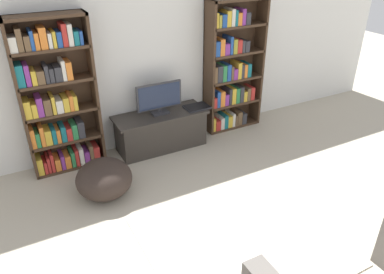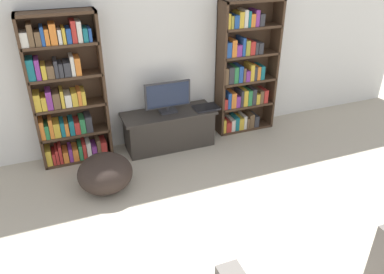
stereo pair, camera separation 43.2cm
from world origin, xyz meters
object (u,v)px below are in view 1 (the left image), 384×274
tv_stand (161,130)px  television (159,98)px  bookshelf_left (56,100)px  beanbag_ottoman (104,179)px  bookshelf_right (231,70)px  laptop (197,107)px

tv_stand → television: (0.00, 0.01, 0.50)m
bookshelf_left → beanbag_ottoman: bearing=-73.0°
bookshelf_left → bookshelf_right: (2.57, 0.00, -0.01)m
beanbag_ottoman → laptop: bearing=23.0°
bookshelf_left → tv_stand: size_ratio=1.50×
television → beanbag_ottoman: size_ratio=1.00×
bookshelf_left → beanbag_ottoman: 1.18m
television → beanbag_ottoman: (-1.06, -0.76, -0.54)m
bookshelf_left → bookshelf_right: same height
television → beanbag_ottoman: bearing=-144.4°
bookshelf_right → laptop: (-0.69, -0.20, -0.40)m
tv_stand → television: television is taller
bookshelf_left → television: size_ratio=3.03×
tv_stand → laptop: size_ratio=3.71×
bookshelf_right → beanbag_ottoman: (-2.30, -0.88, -0.72)m
bookshelf_left → laptop: 1.94m
laptop → beanbag_ottoman: bearing=-157.0°
bookshelf_right → tv_stand: 1.42m
bookshelf_left → beanbag_ottoman: bookshelf_left is taller
bookshelf_right → laptop: 0.82m
bookshelf_left → laptop: bookshelf_left is taller
bookshelf_left → laptop: bearing=-6.0°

